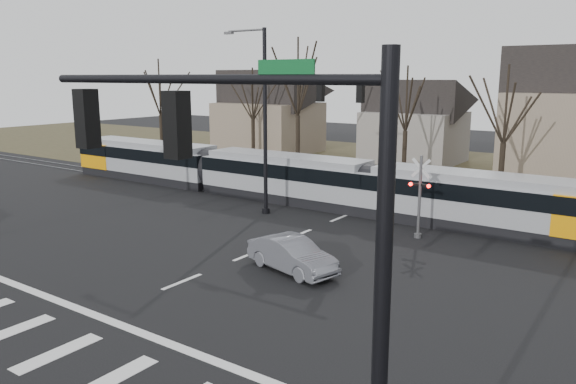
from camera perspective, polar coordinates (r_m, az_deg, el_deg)
The scene contains 14 objects.
ground at distance 20.68m, azimuth -14.74°, elevation -10.42°, with size 140.00×140.00×0.00m, color black.
grass_verge at distance 47.22m, azimuth 16.27°, elevation 1.89°, with size 140.00×28.00×0.01m, color #38331E.
crosswalk at distance 18.60m, azimuth -24.42°, elevation -13.67°, with size 27.00×2.60×0.01m.
stop_line at distance 19.67m, azimuth -18.81°, elevation -11.83°, with size 28.00×0.35×0.01m, color silver.
lane_dashes at distance 32.75m, azimuth 7.06°, elevation -1.90°, with size 0.18×30.00×0.01m.
rail_pair at distance 32.58m, azimuth 6.90°, elevation -1.93°, with size 90.00×1.52×0.06m.
tram at distance 35.11m, azimuth -0.36°, elevation 1.69°, with size 37.82×2.81×2.87m.
sedan at distance 22.46m, azimuth 0.41°, elevation -6.38°, with size 4.37×2.43×1.36m, color slate.
signal_pole_near_right at distance 8.17m, azimuth -2.44°, elevation -5.97°, with size 6.72×0.44×8.00m.
signal_pole_far at distance 30.18m, azimuth 0.08°, elevation 7.98°, with size 9.28×0.44×10.20m.
rail_crossing_signal at distance 27.45m, azimuth 13.21°, elevation -0.75°, with size 1.08×0.36×4.00m.
tree_row at distance 40.37m, azimuth 16.56°, elevation 7.44°, with size 59.20×7.20×10.00m.
house_a at distance 57.94m, azimuth -1.99°, elevation 8.51°, with size 9.72×8.64×8.60m.
house_b at distance 52.23m, azimuth 12.75°, elevation 7.35°, with size 8.64×7.56×7.65m.
Camera 1 is at (14.87, -12.17, 7.64)m, focal length 35.00 mm.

